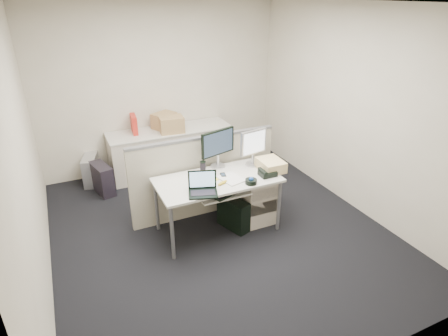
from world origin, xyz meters
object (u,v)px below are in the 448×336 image
monitor_main (218,149)px  desk_phone (268,173)px  desk (217,184)px  laptop (203,185)px

monitor_main → desk_phone: monitor_main is taller
desk → monitor_main: bearing=64.9°
monitor_main → desk_phone: size_ratio=2.52×
laptop → desk_phone: size_ratio=1.62×
monitor_main → laptop: bearing=-142.9°
desk_phone → laptop: bearing=-172.5°
desk → desk_phone: desk_phone is taller
monitor_main → desk: bearing=-131.1°
desk_phone → monitor_main: bearing=133.2°
desk → monitor_main: (0.15, 0.32, 0.32)m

